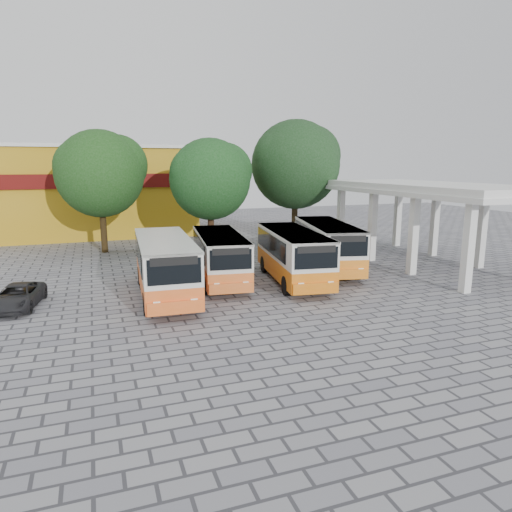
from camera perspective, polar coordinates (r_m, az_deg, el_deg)
name	(u,v)px	position (r m, az deg, el deg)	size (l,w,h in m)	color
ground	(308,294)	(23.93, 6.56, -4.72)	(90.00, 90.00, 0.00)	slate
terminal_shelter	(428,191)	(32.21, 20.68, 7.65)	(6.80, 15.80, 5.40)	silver
shophouse_block	(84,190)	(46.65, -20.72, 7.67)	(20.40, 10.40, 8.30)	#AD7F11
bus_far_left	(165,263)	(23.31, -11.29, -0.90)	(2.97, 8.46, 3.01)	orange
bus_centre_left	(220,254)	(25.89, -4.52, 0.21)	(3.27, 7.93, 2.77)	orange
bus_centre_right	(293,253)	(25.95, 4.65, 0.42)	(3.57, 8.38, 2.92)	orange
bus_far_right	(327,243)	(29.13, 8.92, 1.60)	(4.28, 8.67, 2.97)	orange
tree_left	(101,171)	(36.18, -18.82, 10.05)	(6.76, 6.44, 9.14)	#332410
tree_middle	(211,177)	(34.30, -5.66, 9.86)	(6.29, 5.99, 8.52)	#382314
tree_right	(296,162)	(38.71, 5.07, 11.66)	(7.68, 7.32, 10.23)	#392B18
parked_car	(17,296)	(24.13, -27.67, -4.50)	(1.81, 3.93, 1.09)	#232326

